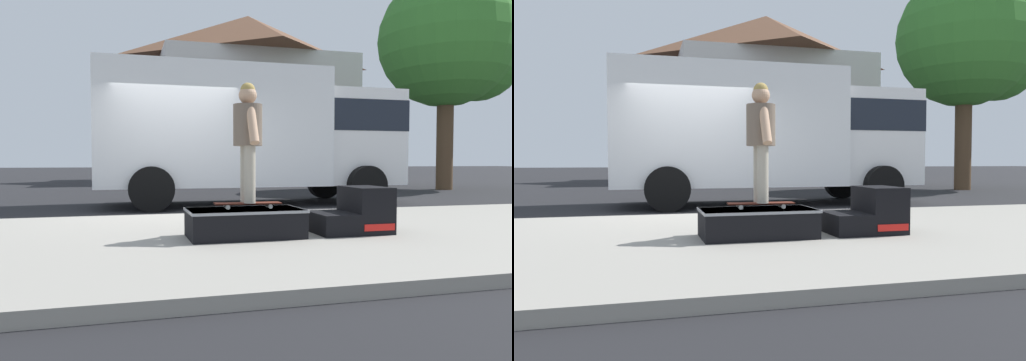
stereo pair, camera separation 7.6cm
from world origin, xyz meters
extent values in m
plane|color=black|center=(0.00, 0.00, 0.00)|extent=(140.00, 140.00, 0.00)
cube|color=gray|center=(0.00, -3.00, 0.06)|extent=(50.00, 5.00, 0.12)
cube|color=black|center=(0.33, -3.19, 0.28)|extent=(1.30, 0.73, 0.33)
cube|color=gray|center=(0.33, -3.19, 0.43)|extent=(1.32, 0.75, 0.03)
cube|color=black|center=(1.44, -3.19, 0.25)|extent=(0.45, 0.70, 0.25)
cube|color=black|center=(1.89, -3.19, 0.40)|extent=(0.45, 0.70, 0.56)
cube|color=red|center=(1.89, -3.55, 0.22)|extent=(0.40, 0.01, 0.08)
cube|color=#4C1E14|center=(0.38, -3.15, 0.51)|extent=(0.79, 0.25, 0.02)
cylinder|color=silver|center=(0.64, -3.08, 0.47)|extent=(0.05, 0.03, 0.05)
cylinder|color=silver|center=(0.63, -3.26, 0.47)|extent=(0.05, 0.03, 0.05)
cylinder|color=silver|center=(0.14, -3.05, 0.47)|extent=(0.05, 0.03, 0.05)
cylinder|color=silver|center=(0.13, -3.23, 0.47)|extent=(0.05, 0.03, 0.05)
cylinder|color=#B7AD99|center=(0.38, -3.07, 0.85)|extent=(0.14, 0.14, 0.66)
cylinder|color=#B7AD99|center=(0.38, -3.24, 0.85)|extent=(0.14, 0.14, 0.66)
cylinder|color=#726051|center=(0.38, -3.15, 1.42)|extent=(0.34, 0.34, 0.48)
cylinder|color=tan|center=(0.38, -2.94, 1.41)|extent=(0.11, 0.29, 0.46)
cylinder|color=tan|center=(0.38, -3.36, 1.41)|extent=(0.11, 0.29, 0.46)
sphere|color=tan|center=(0.38, -3.15, 1.77)|extent=(0.21, 0.21, 0.21)
sphere|color=tan|center=(0.38, -3.15, 1.82)|extent=(0.17, 0.17, 0.17)
cube|color=white|center=(0.91, 2.20, 1.75)|extent=(5.00, 2.35, 2.60)
cube|color=white|center=(4.36, 2.20, 1.55)|extent=(1.90, 2.16, 2.20)
cube|color=black|center=(4.36, 2.20, 2.03)|extent=(1.92, 2.19, 0.70)
cylinder|color=black|center=(4.21, 3.38, 0.45)|extent=(0.90, 0.28, 0.90)
cylinder|color=black|center=(4.21, 1.03, 0.45)|extent=(0.90, 0.28, 0.90)
cylinder|color=black|center=(-0.49, 3.38, 0.45)|extent=(0.90, 0.28, 0.90)
cylinder|color=black|center=(-0.49, 1.03, 0.45)|extent=(0.90, 0.28, 0.90)
cylinder|color=brown|center=(9.85, 5.84, 1.85)|extent=(0.56, 0.56, 3.71)
sphere|color=#387A2D|center=(9.85, 5.84, 5.22)|extent=(4.66, 4.66, 4.66)
sphere|color=#387A2D|center=(11.13, 5.84, 4.64)|extent=(3.03, 3.03, 3.03)
cube|color=silver|center=(5.21, 15.37, 3.00)|extent=(9.00, 7.50, 6.00)
cube|color=#B2ADA3|center=(5.21, 11.37, 1.40)|extent=(9.00, 0.50, 2.80)
pyramid|color=brown|center=(5.21, 15.37, 7.20)|extent=(9.54, 7.95, 2.40)
camera|label=1|loc=(-1.02, -8.56, 1.00)|focal=33.61mm
camera|label=2|loc=(-0.95, -8.58, 1.00)|focal=33.61mm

